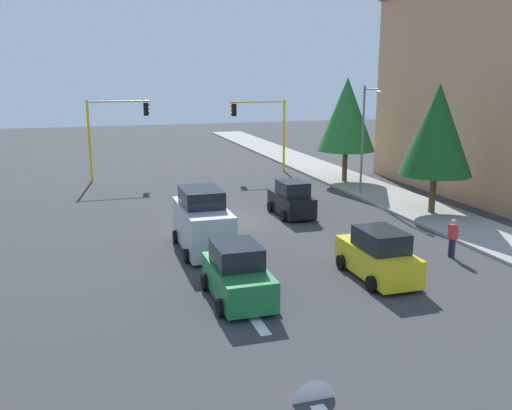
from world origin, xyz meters
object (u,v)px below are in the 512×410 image
at_px(delivery_van_silver, 203,222).
at_px(pedestrian_crossing, 453,237).
at_px(car_yellow, 378,256).
at_px(street_lamp_curbside, 366,128).
at_px(traffic_signal_far_right, 114,124).
at_px(tree_roadside_near, 437,130).
at_px(car_green, 238,275).
at_px(car_black, 292,200).
at_px(tree_roadside_mid, 347,114).
at_px(traffic_signal_far_left, 263,122).

bearing_deg(delivery_van_silver, pedestrian_crossing, 67.19).
bearing_deg(car_yellow, street_lamp_curbside, 154.22).
bearing_deg(traffic_signal_far_right, tree_roadside_near, 45.42).
bearing_deg(car_green, car_black, 150.33).
height_order(tree_roadside_near, car_black, tree_roadside_near).
bearing_deg(car_black, street_lamp_curbside, 119.03).
relative_size(car_black, pedestrian_crossing, 2.13).
relative_size(tree_roadside_mid, car_black, 2.07).
bearing_deg(tree_roadside_near, pedestrian_crossing, -28.03).
xyz_separation_m(delivery_van_silver, pedestrian_crossing, (4.20, 9.99, -0.37)).
distance_m(delivery_van_silver, car_green, 5.87).
distance_m(tree_roadside_near, car_green, 16.42).
bearing_deg(tree_roadside_mid, delivery_van_silver, -46.19).
bearing_deg(pedestrian_crossing, car_black, -155.81).
bearing_deg(traffic_signal_far_left, tree_roadside_mid, 35.59).
xyz_separation_m(traffic_signal_far_right, tree_roadside_near, (16.00, 16.23, 0.57)).
height_order(street_lamp_curbside, car_yellow, street_lamp_curbside).
distance_m(traffic_signal_far_left, pedestrian_crossing, 23.00).
bearing_deg(traffic_signal_far_right, car_green, 6.21).
bearing_deg(traffic_signal_far_left, car_yellow, -7.33).
bearing_deg(traffic_signal_far_left, delivery_van_silver, -25.35).
height_order(tree_roadside_mid, tree_roadside_near, tree_roadside_mid).
bearing_deg(pedestrian_crossing, traffic_signal_far_left, -176.98).
distance_m(car_black, car_green, 12.12).
xyz_separation_m(traffic_signal_far_left, car_green, (24.40, -8.78, -3.16)).
distance_m(traffic_signal_far_left, tree_roadside_near, 16.72).
relative_size(traffic_signal_far_left, car_yellow, 1.42).
relative_size(tree_roadside_near, car_green, 1.86).
height_order(car_green, car_yellow, same).
height_order(traffic_signal_far_left, car_yellow, traffic_signal_far_left).
xyz_separation_m(car_green, pedestrian_crossing, (-1.65, 9.98, 0.01)).
bearing_deg(traffic_signal_far_right, pedestrian_crossing, 29.06).
bearing_deg(car_black, pedestrian_crossing, 24.19).
distance_m(traffic_signal_far_left, street_lamp_curbside, 10.97).
bearing_deg(delivery_van_silver, traffic_signal_far_right, -171.86).
xyz_separation_m(street_lamp_curbside, car_green, (14.01, -12.28, -3.45)).
xyz_separation_m(traffic_signal_far_left, tree_roadside_near, (16.00, 4.79, 0.69)).
xyz_separation_m(tree_roadside_near, car_yellow, (8.01, -7.88, -3.85)).
xyz_separation_m(tree_roadside_mid, car_green, (18.40, -13.08, -4.02)).
bearing_deg(street_lamp_curbside, tree_roadside_near, 13.05).
bearing_deg(car_black, delivery_van_silver, -52.09).
height_order(car_black, car_green, same).
distance_m(traffic_signal_far_left, delivery_van_silver, 20.71).
height_order(street_lamp_curbside, pedestrian_crossing, street_lamp_curbside).
bearing_deg(traffic_signal_far_left, car_green, -19.79).
height_order(tree_roadside_mid, car_black, tree_roadside_mid).
distance_m(traffic_signal_far_right, pedestrian_crossing, 26.23).
distance_m(traffic_signal_far_right, delivery_van_silver, 18.96).
distance_m(tree_roadside_mid, car_green, 22.93).
bearing_deg(tree_roadside_near, car_green, -58.25).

